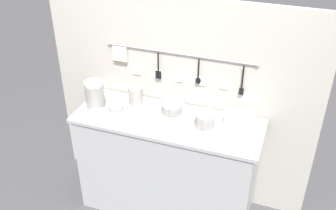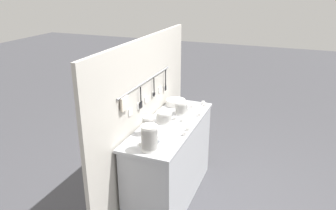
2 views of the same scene
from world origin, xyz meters
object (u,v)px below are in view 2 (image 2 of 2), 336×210
Objects in this scene: bowl_stack_back_corner at (164,117)px; cup_by_caddy at (182,120)px; bowl_stack_wide_centre at (182,108)px; cup_back_left at (184,134)px; cup_mid_row at (171,113)px; plate_stack at (176,102)px; steel_mixing_bowl at (154,140)px; cup_beside_plates at (175,118)px; cup_front_right at (205,105)px; bowl_stack_nested_right at (149,138)px; bowl_stack_tall_left at (148,125)px; cup_edge_near at (141,143)px; cup_back_right at (192,106)px; cup_centre at (203,103)px; cup_edge_far at (188,129)px; cup_front_left at (199,115)px.

cup_by_caddy is at bearing -68.07° from bowl_stack_back_corner.
bowl_stack_back_corner is at bearing 161.81° from bowl_stack_wide_centre.
cup_mid_row is at bearing 34.92° from cup_back_left.
plate_stack is 1.85× the size of steel_mixing_bowl.
cup_back_left is at bearing -146.70° from cup_beside_plates.
steel_mixing_bowl is at bearing 135.13° from cup_back_left.
cup_front_right is at bearing -35.77° from cup_mid_row.
bowl_stack_nested_right is 1.18m from plate_stack.
bowl_stack_tall_left reaches higher than cup_edge_near.
cup_back_left is (-0.23, -0.31, -0.04)m from bowl_stack_back_corner.
cup_back_left is at bearing -154.30° from plate_stack.
cup_front_right is (0.41, -0.30, 0.00)m from cup_mid_row.
bowl_stack_nested_right is at bearing -115.32° from cup_edge_near.
cup_mid_row and cup_back_left have the same top height.
plate_stack reaches higher than cup_back_right.
cup_edge_near is (-0.24, -0.03, -0.08)m from bowl_stack_tall_left.
bowl_stack_nested_right reaches higher than cup_back_left.
cup_centre is (0.59, -0.16, 0.00)m from cup_beside_plates.
cup_by_caddy is (-0.23, -0.08, -0.05)m from bowl_stack_wide_centre.
bowl_stack_back_corner is 3.94× the size of cup_back_right.
cup_edge_far is at bearing -21.11° from bowl_stack_nested_right.
bowl_stack_wide_centre is at bearing -146.56° from plate_stack.
cup_front_right is 0.57m from cup_by_caddy.
bowl_stack_nested_right is 1.05× the size of plate_stack.
cup_front_left is (-0.24, -0.37, -0.02)m from plate_stack.
bowl_stack_tall_left is 0.19m from steel_mixing_bowl.
plate_stack is 5.45× the size of cup_edge_far.
steel_mixing_bowl and cup_by_caddy have the same top height.
bowl_stack_wide_centre is 0.47m from cup_edge_far.
steel_mixing_bowl is at bearing -138.45° from bowl_stack_tall_left.
steel_mixing_bowl is 1.17m from cup_centre.
cup_back_right is (0.64, 0.16, 0.00)m from cup_edge_far.
bowl_stack_back_corner is 3.94× the size of cup_front_left.
cup_mid_row is 1.00× the size of cup_front_right.
steel_mixing_bowl is 2.94× the size of cup_centre.
cup_front_right is 1.00× the size of cup_back_right.
bowl_stack_tall_left is at bearing 122.30° from cup_edge_far.
cup_back_left is at bearing -145.08° from cup_mid_row.
cup_back_right is 1.00× the size of cup_by_caddy.
cup_by_caddy is (0.41, -0.22, -0.08)m from bowl_stack_tall_left.
cup_back_left is at bearing 180.00° from cup_edge_far.
steel_mixing_bowl and cup_beside_plates have the same top height.
cup_edge_near is (-0.47, 0.32, 0.00)m from cup_edge_far.
steel_mixing_bowl is at bearing -37.16° from cup_edge_near.
cup_by_caddy is (-0.56, 0.11, 0.00)m from cup_front_right.
bowl_stack_wide_centre is 0.39m from cup_front_right.
cup_beside_plates and cup_front_right have the same top height.
cup_by_caddy is (-0.45, -0.03, 0.00)m from cup_back_right.
cup_by_caddy is (-0.62, 0.07, 0.00)m from cup_centre.
bowl_stack_back_corner is at bearing 133.84° from cup_front_left.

